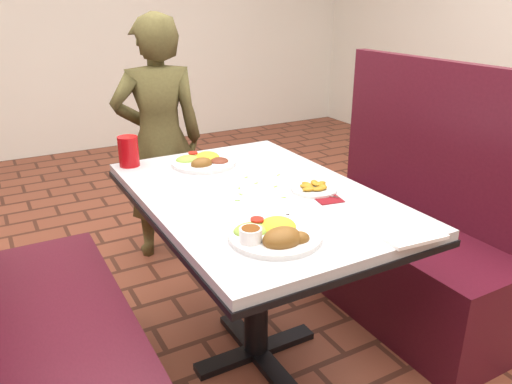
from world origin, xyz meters
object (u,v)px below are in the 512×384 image
(booth_bench_right, at_px, (401,244))
(diner_person, at_px, (160,141))
(dining_table, at_px, (256,215))
(far_dinner_plate, at_px, (203,159))
(near_dinner_plate, at_px, (274,230))
(plantain_plate, at_px, (314,188))
(red_tumbler, at_px, (129,151))
(booth_bench_left, at_px, (48,351))

(booth_bench_right, relative_size, diner_person, 0.88)
(dining_table, height_order, diner_person, diner_person)
(diner_person, distance_m, far_dinner_plate, 0.69)
(dining_table, relative_size, booth_bench_right, 1.01)
(far_dinner_plate, bearing_deg, near_dinner_plate, -97.62)
(diner_person, bearing_deg, far_dinner_plate, 97.72)
(near_dinner_plate, bearing_deg, diner_person, 84.77)
(booth_bench_right, xyz_separation_m, plantain_plate, (-0.60, -0.10, 0.43))
(booth_bench_right, height_order, far_dinner_plate, booth_bench_right)
(plantain_plate, xyz_separation_m, red_tumbler, (-0.53, 0.64, 0.05))
(near_dinner_plate, relative_size, red_tumbler, 2.19)
(diner_person, xyz_separation_m, far_dinner_plate, (-0.03, -0.69, 0.09))
(booth_bench_left, xyz_separation_m, booth_bench_right, (1.60, 0.00, 0.00))
(booth_bench_left, distance_m, near_dinner_plate, 0.88)
(near_dinner_plate, height_order, far_dinner_plate, near_dinner_plate)
(far_dinner_plate, bearing_deg, diner_person, 87.47)
(far_dinner_plate, xyz_separation_m, red_tumbler, (-0.29, 0.14, 0.04))
(diner_person, distance_m, red_tumbler, 0.65)
(far_dinner_plate, height_order, plantain_plate, far_dinner_plate)
(near_dinner_plate, xyz_separation_m, far_dinner_plate, (0.10, 0.77, -0.01))
(dining_table, relative_size, booth_bench_left, 1.01)
(near_dinner_plate, height_order, red_tumbler, red_tumbler)
(near_dinner_plate, xyz_separation_m, plantain_plate, (0.34, 0.27, -0.02))
(booth_bench_left, bearing_deg, far_dinner_plate, 28.02)
(dining_table, height_order, booth_bench_left, booth_bench_left)
(plantain_plate, bearing_deg, diner_person, 99.90)
(near_dinner_plate, distance_m, red_tumbler, 0.93)
(near_dinner_plate, bearing_deg, far_dinner_plate, 82.38)
(booth_bench_right, bearing_deg, far_dinner_plate, 154.25)
(diner_person, xyz_separation_m, near_dinner_plate, (-0.13, -1.46, 0.10))
(far_dinner_plate, bearing_deg, booth_bench_left, -151.98)
(near_dinner_plate, bearing_deg, plantain_plate, 38.67)
(dining_table, distance_m, diner_person, 1.09)
(booth_bench_left, bearing_deg, near_dinner_plate, -29.30)
(booth_bench_right, distance_m, diner_person, 1.40)
(far_dinner_plate, bearing_deg, booth_bench_right, -25.75)
(booth_bench_left, bearing_deg, booth_bench_right, 0.00)
(dining_table, height_order, booth_bench_right, booth_bench_right)
(dining_table, distance_m, far_dinner_plate, 0.42)
(dining_table, distance_m, booth_bench_right, 0.86)
(far_dinner_plate, bearing_deg, dining_table, -84.45)
(dining_table, distance_m, plantain_plate, 0.24)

